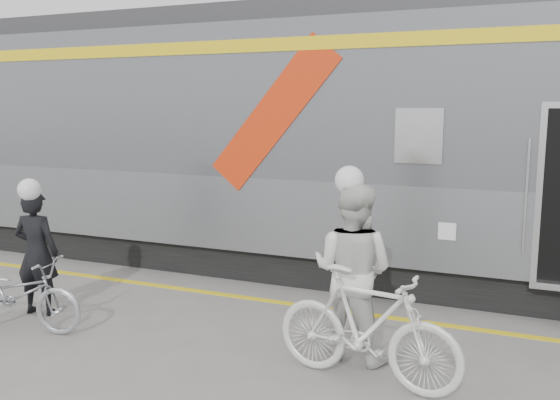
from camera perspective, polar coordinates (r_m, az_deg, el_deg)
The scene contains 9 objects.
ground at distance 6.02m, azimuth -1.74°, elevation -16.84°, with size 90.00×90.00×0.00m, color slate.
train at distance 9.25m, azimuth 13.56°, elevation 5.26°, with size 24.00×3.17×4.10m.
safety_strip at distance 7.87m, azimuth 4.85°, elevation -10.43°, with size 24.00×0.12×0.01m, color yellow.
man at distance 8.10m, azimuth -22.37°, elevation -4.70°, with size 0.58×0.38×1.59m, color black.
bicycle_left at distance 7.68m, azimuth -24.06°, elevation -8.30°, with size 0.58×1.67×0.88m, color #B3B6BB.
woman at distance 6.24m, azimuth 6.99°, elevation -6.81°, with size 0.90×0.70×1.86m, color silver.
bicycle_right at distance 5.78m, azimuth 8.32°, elevation -11.98°, with size 0.53×1.88×1.13m, color silver.
helmet_man at distance 7.94m, azimuth -22.78°, elevation 1.88°, with size 0.28×0.28×0.28m, color white.
helmet_woman at distance 6.04m, azimuth 7.19°, elevation 3.09°, with size 0.30×0.30×0.30m, color white.
Camera 1 is at (2.25, -4.92, 2.63)m, focal length 38.00 mm.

